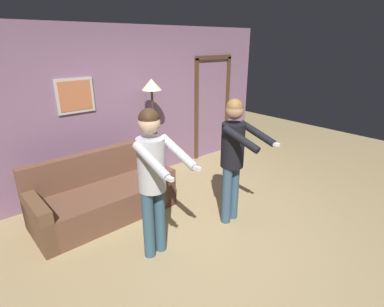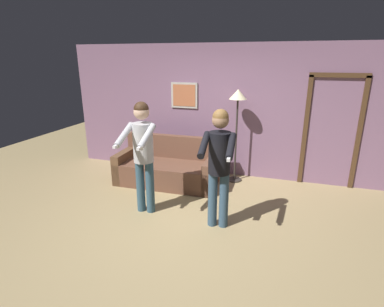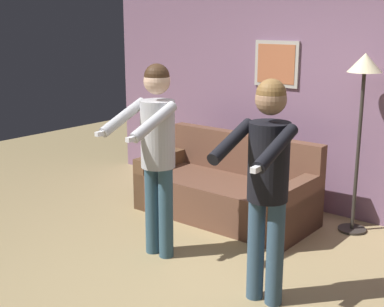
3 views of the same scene
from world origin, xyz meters
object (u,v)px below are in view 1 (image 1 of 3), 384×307
at_px(torchiere_lamp, 152,98).
at_px(person_standing_left, 153,171).
at_px(couch, 103,197).
at_px(person_standing_right, 234,151).

xyz_separation_m(torchiere_lamp, person_standing_left, (-1.12, -1.68, -0.43)).
xyz_separation_m(couch, torchiere_lamp, (1.22, 0.49, 1.20)).
relative_size(couch, torchiere_lamp, 1.07).
bearing_deg(couch, person_standing_left, -85.31).
bearing_deg(torchiere_lamp, person_standing_right, -88.27).
bearing_deg(person_standing_right, torchiere_lamp, 91.73).
bearing_deg(person_standing_left, torchiere_lamp, 56.13).
height_order(couch, person_standing_left, person_standing_left).
xyz_separation_m(person_standing_left, person_standing_right, (1.18, -0.09, -0.03)).
height_order(couch, person_standing_right, person_standing_right).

